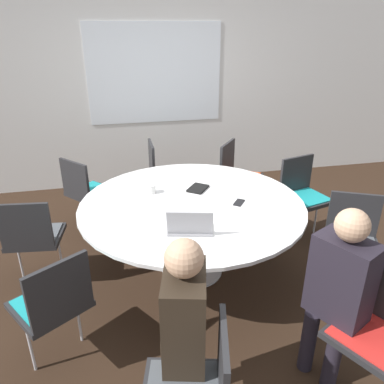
{
  "coord_description": "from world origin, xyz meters",
  "views": [
    {
      "loc": [
        -0.64,
        -2.9,
        2.18
      ],
      "look_at": [
        0.0,
        0.0,
        0.83
      ],
      "focal_mm": 35.0,
      "sensor_mm": 36.0,
      "label": 1
    }
  ],
  "objects": [
    {
      "name": "chair_1",
      "position": [
        0.82,
        -1.47,
        0.53
      ],
      "size": [
        0.57,
        0.58,
        0.88
      ],
      "rotation": [
        0.0,
        0.0,
        8.32
      ],
      "color": "#262628",
      "rests_on": "ground_plane"
    },
    {
      "name": "conference_table",
      "position": [
        0.0,
        0.0,
        0.64
      ],
      "size": [
        1.98,
        1.98,
        0.73
      ],
      "color": "#B7B7BC",
      "rests_on": "ground_plane"
    },
    {
      "name": "coffee_cup",
      "position": [
        -0.33,
        0.28,
        0.77
      ],
      "size": [
        0.09,
        0.09,
        0.08
      ],
      "color": "white",
      "rests_on": "conference_table"
    },
    {
      "name": "wall_back",
      "position": [
        0.0,
        2.35,
        1.35
      ],
      "size": [
        8.0,
        0.07,
        2.7
      ],
      "color": "silver",
      "rests_on": "ground_plane"
    },
    {
      "name": "chair_2",
      "position": [
        1.27,
        -0.54,
        0.53
      ],
      "size": [
        0.58,
        0.57,
        0.88
      ],
      "rotation": [
        0.0,
        0.0,
        8.97
      ],
      "color": "#262628",
      "rests_on": "ground_plane"
    },
    {
      "name": "chair_8",
      "position": [
        -1.11,
        -0.83,
        0.53
      ],
      "size": [
        0.6,
        0.59,
        0.88
      ],
      "rotation": [
        0.0,
        0.0,
        13.16
      ],
      "color": "#262628",
      "rests_on": "ground_plane"
    },
    {
      "name": "person_1",
      "position": [
        0.64,
        -1.29,
        0.72
      ],
      "size": [
        0.36,
        0.42,
        1.23
      ],
      "rotation": [
        0.0,
        0.0,
        8.32
      ],
      "color": "#231E28",
      "rests_on": "ground_plane"
    },
    {
      "name": "chair_4",
      "position": [
        0.8,
        1.13,
        0.53
      ],
      "size": [
        0.6,
        0.61,
        0.88
      ],
      "rotation": [
        0.0,
        0.0,
        10.33
      ],
      "color": "#262628",
      "rests_on": "ground_plane"
    },
    {
      "name": "chair_5",
      "position": [
        -0.07,
        1.38,
        0.53
      ],
      "size": [
        0.42,
        0.44,
        0.88
      ],
      "rotation": [
        0.0,
        0.0,
        11.0
      ],
      "color": "#262628",
      "rests_on": "ground_plane"
    },
    {
      "name": "handbag",
      "position": [
        1.27,
        0.96,
        0.14
      ],
      "size": [
        0.36,
        0.16,
        0.28
      ],
      "color": "black",
      "rests_on": "ground_plane"
    },
    {
      "name": "chair_7",
      "position": [
        -1.38,
        0.09,
        0.53
      ],
      "size": [
        0.49,
        0.47,
        0.88
      ],
      "rotation": [
        0.0,
        0.0,
        12.45
      ],
      "color": "#262628",
      "rests_on": "ground_plane"
    },
    {
      "name": "laptop",
      "position": [
        -0.13,
        -0.51,
        0.79
      ],
      "size": [
        0.38,
        0.3,
        0.21
      ],
      "rotation": [
        0.0,
        0.0,
        2.9
      ],
      "color": "#99999E",
      "rests_on": "conference_table"
    },
    {
      "name": "chair_6",
      "position": [
        -0.97,
        0.99,
        0.53
      ],
      "size": [
        0.61,
        0.61,
        0.88
      ],
      "rotation": [
        0.0,
        0.0,
        11.72
      ],
      "color": "#262628",
      "rests_on": "ground_plane"
    },
    {
      "name": "chair_3",
      "position": [
        1.32,
        0.43,
        0.53
      ],
      "size": [
        0.53,
        0.52,
        0.88
      ],
      "rotation": [
        0.0,
        0.0,
        9.69
      ],
      "color": "#262628",
      "rests_on": "ground_plane"
    },
    {
      "name": "person_0",
      "position": [
        -0.36,
        -1.4,
        0.72
      ],
      "size": [
        0.32,
        0.4,
        1.23
      ],
      "rotation": [
        0.0,
        0.0,
        7.61
      ],
      "color": "#2D2319",
      "rests_on": "ground_plane"
    },
    {
      "name": "spiral_notebook",
      "position": [
        0.12,
        0.26,
        0.74
      ],
      "size": [
        0.25,
        0.26,
        0.02
      ],
      "color": "black",
      "rests_on": "conference_table"
    },
    {
      "name": "cell_phone",
      "position": [
        0.4,
        -0.1,
        0.73
      ],
      "size": [
        0.14,
        0.15,
        0.01
      ],
      "color": "black",
      "rests_on": "conference_table"
    },
    {
      "name": "ground_plane",
      "position": [
        0.0,
        0.0,
        0.0
      ],
      "size": [
        16.0,
        16.0,
        0.0
      ],
      "primitive_type": "plane",
      "color": "black"
    }
  ]
}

